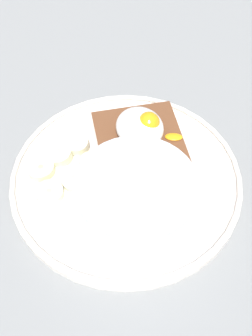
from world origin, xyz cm
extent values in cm
cube|color=gray|center=(0.00, 0.00, 1.00)|extent=(120.00, 120.00, 2.00)
cylinder|color=silver|center=(0.00, 0.00, 2.50)|extent=(27.48, 27.48, 1.00)
torus|color=silver|center=(0.00, 0.00, 3.30)|extent=(27.28, 27.28, 0.60)
cylinder|color=white|center=(-5.66, 1.15, 6.43)|extent=(12.48, 12.48, 6.86)
torus|color=white|center=(-5.66, 1.15, 9.86)|extent=(12.68, 12.68, 0.60)
cylinder|color=#BC6674|center=(-5.66, 1.15, 5.64)|extent=(11.08, 11.08, 4.89)
ellipsoid|color=#BC6674|center=(-5.66, 1.15, 7.89)|extent=(10.53, 10.53, 1.20)
ellipsoid|color=tan|center=(-3.50, 0.35, 8.21)|extent=(1.75, 1.51, 0.64)
ellipsoid|color=tan|center=(-6.57, 3.79, 8.29)|extent=(1.88, 2.19, 0.79)
ellipsoid|color=beige|center=(-4.94, 2.33, 8.30)|extent=(2.14, 1.61, 0.82)
cube|color=brown|center=(4.36, -3.54, 4.29)|extent=(12.12, 12.12, 0.30)
cube|color=brown|center=(4.36, -3.54, 3.69)|extent=(11.89, 11.89, 1.39)
ellipsoid|color=white|center=(4.36, -3.54, 6.05)|extent=(6.27, 5.68, 3.31)
sphere|color=orange|center=(3.91, -4.48, 6.91)|extent=(2.68, 2.68, 2.68)
ellipsoid|color=orange|center=(2.55, -7.34, 4.59)|extent=(2.01, 2.47, 0.36)
cylinder|color=#EDE6BF|center=(6.57, 3.79, 3.72)|extent=(3.84, 3.92, 1.66)
cylinder|color=#B9B395|center=(6.57, 3.79, 4.33)|extent=(0.68, 0.69, 0.20)
cylinder|color=beige|center=(3.15, 3.06, 3.62)|extent=(4.51, 4.54, 1.44)
cylinder|color=#B6B590|center=(3.15, 3.06, 4.12)|extent=(0.81, 0.81, 0.20)
cylinder|color=#F0EABB|center=(1.01, 9.04, 3.49)|extent=(4.52, 4.52, 0.99)
cylinder|color=#BBB792|center=(1.01, 9.04, 3.96)|extent=(0.81, 0.81, 0.13)
cylinder|color=beige|center=(1.50, 5.85, 3.76)|extent=(4.28, 4.31, 1.81)
cylinder|color=#B5B593|center=(1.50, 5.85, 4.37)|extent=(0.76, 0.76, 0.23)
cylinder|color=beige|center=(4.73, 9.00, 3.49)|extent=(4.31, 4.34, 1.11)
cylinder|color=#B5B487|center=(4.73, 9.00, 3.92)|extent=(0.78, 0.78, 0.16)
cylinder|color=#EEEAC1|center=(5.88, 6.35, 3.77)|extent=(4.27, 4.35, 1.80)
cylinder|color=#B9B796|center=(5.88, 6.35, 4.41)|extent=(0.76, 0.77, 0.21)
camera|label=1|loc=(-30.20, 12.19, 47.83)|focal=50.00mm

